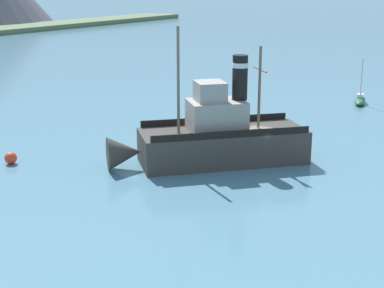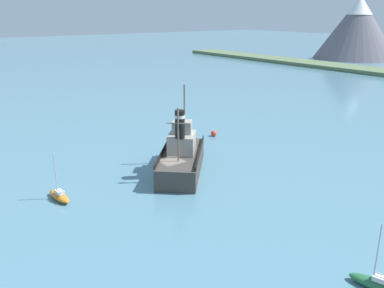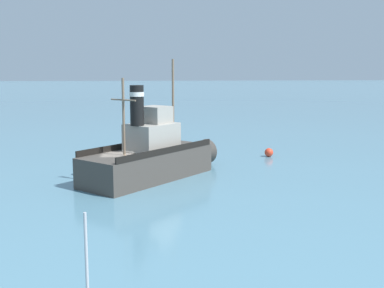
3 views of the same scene
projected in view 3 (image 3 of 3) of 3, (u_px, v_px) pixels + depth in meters
The scene contains 3 objects.
ground_plane at pixel (118, 184), 38.44m from camera, with size 600.00×600.00×0.00m, color teal.
old_tugboat at pixel (153, 156), 40.23m from camera, with size 12.93×12.18×9.90m.
mooring_buoy at pixel (269, 152), 49.97m from camera, with size 0.89×0.89×0.89m, color red.
Camera 3 is at (37.83, 2.68, 9.19)m, focal length 45.00 mm.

